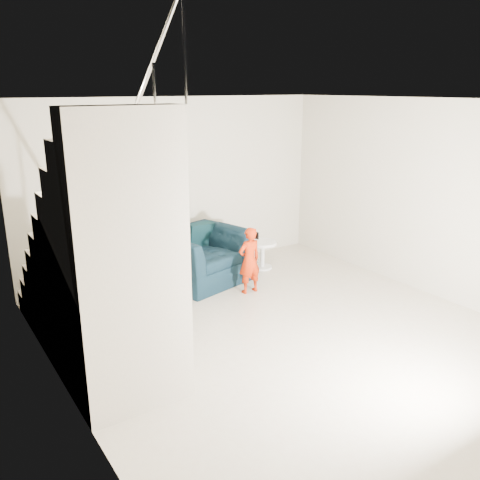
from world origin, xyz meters
name	(u,v)px	position (x,y,z in m)	size (l,w,h in m)	color
floor	(285,334)	(0.00, 0.00, 0.00)	(5.50, 5.50, 0.00)	tan
ceiling	(292,100)	(0.00, 0.00, 2.70)	(5.50, 5.50, 0.00)	silver
back_wall	(177,187)	(0.00, 2.75, 1.35)	(5.00, 5.00, 0.00)	#B2AA91
left_wall	(60,268)	(-2.50, 0.00, 1.35)	(5.50, 5.50, 0.00)	#B2AA91
right_wall	(430,199)	(2.50, 0.00, 1.35)	(5.50, 5.50, 0.00)	#B2AA91
armchair	(201,257)	(0.01, 2.05, 0.40)	(1.22, 1.06, 0.79)	black
toddler	(249,260)	(0.39, 1.31, 0.48)	(0.35, 0.23, 0.96)	#B01605
side_table	(262,250)	(1.13, 2.02, 0.30)	(0.45, 0.45, 0.45)	silver
staircase	(100,280)	(-2.00, 0.55, 0.95)	(1.02, 3.03, 3.62)	#ADA089
cushion	(201,234)	(0.21, 2.38, 0.63)	(0.40, 0.11, 0.38)	black
throw	(171,257)	(-0.49, 2.02, 0.50)	(0.05, 0.51, 0.57)	black
phone	(257,236)	(0.49, 1.28, 0.84)	(0.02, 0.05, 0.10)	black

